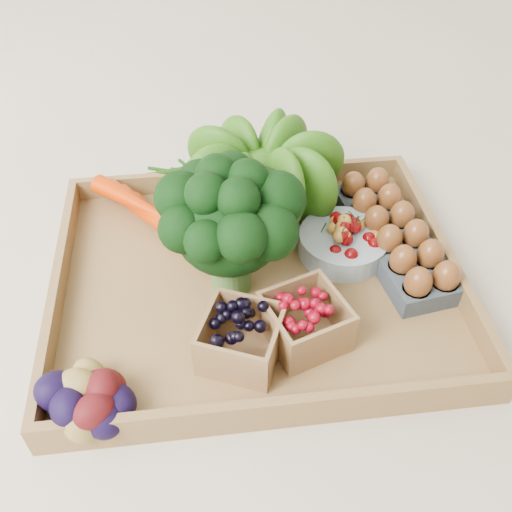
{
  "coord_description": "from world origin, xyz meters",
  "views": [
    {
      "loc": [
        -0.07,
        -0.55,
        0.59
      ],
      "look_at": [
        0.0,
        0.0,
        0.06
      ],
      "focal_mm": 40.0,
      "sensor_mm": 36.0,
      "label": 1
    }
  ],
  "objects": [
    {
      "name": "ground",
      "position": [
        0.0,
        0.0,
        0.0
      ],
      "size": [
        4.0,
        4.0,
        0.0
      ],
      "primitive_type": "plane",
      "color": "beige",
      "rests_on": "ground"
    },
    {
      "name": "tray",
      "position": [
        0.0,
        0.0,
        0.01
      ],
      "size": [
        0.55,
        0.45,
        0.01
      ],
      "primitive_type": "cube",
      "color": "olive",
      "rests_on": "ground"
    },
    {
      "name": "carrots",
      "position": [
        -0.14,
        0.13,
        0.04
      ],
      "size": [
        0.21,
        0.15,
        0.05
      ],
      "primitive_type": null,
      "color": "#DA3100",
      "rests_on": "tray"
    },
    {
      "name": "lettuce",
      "position": [
        0.03,
        0.17,
        0.1
      ],
      "size": [
        0.16,
        0.16,
        0.16
      ],
      "primitive_type": "sphere",
      "color": "#20470B",
      "rests_on": "tray"
    },
    {
      "name": "broccoli",
      "position": [
        -0.04,
        -0.01,
        0.09
      ],
      "size": [
        0.18,
        0.18,
        0.14
      ],
      "primitive_type": null,
      "color": "black",
      "rests_on": "tray"
    },
    {
      "name": "cherry_bowl",
      "position": [
        0.13,
        0.04,
        0.03
      ],
      "size": [
        0.13,
        0.13,
        0.03
      ],
      "primitive_type": "cylinder",
      "color": "#8C9EA5",
      "rests_on": "tray"
    },
    {
      "name": "egg_carton",
      "position": [
        0.21,
        0.04,
        0.03
      ],
      "size": [
        0.13,
        0.27,
        0.03
      ],
      "primitive_type": "cube",
      "rotation": [
        0.0,
        0.0,
        0.15
      ],
      "color": "#3B454C",
      "rests_on": "tray"
    },
    {
      "name": "potatoes",
      "position": [
        -0.21,
        -0.19,
        0.05
      ],
      "size": [
        0.13,
        0.13,
        0.07
      ],
      "primitive_type": null,
      "color": "#3F0A0C",
      "rests_on": "tray"
    },
    {
      "name": "punnet_blackberry",
      "position": [
        -0.03,
        -0.13,
        0.05
      ],
      "size": [
        0.12,
        0.12,
        0.06
      ],
      "primitive_type": "cube",
      "rotation": [
        0.0,
        0.0,
        -0.41
      ],
      "color": "black",
      "rests_on": "tray"
    },
    {
      "name": "punnet_raspberry",
      "position": [
        0.05,
        -0.11,
        0.05
      ],
      "size": [
        0.12,
        0.12,
        0.06
      ],
      "primitive_type": "cube",
      "rotation": [
        0.0,
        0.0,
        0.34
      ],
      "color": "maroon",
      "rests_on": "tray"
    }
  ]
}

